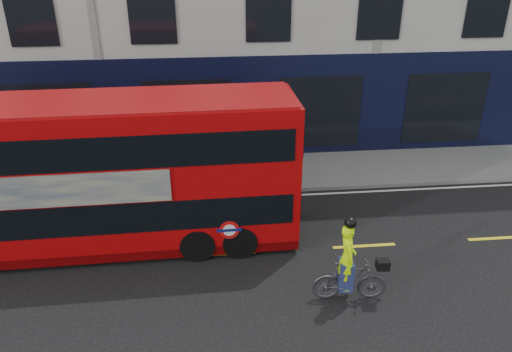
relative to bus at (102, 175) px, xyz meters
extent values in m
plane|color=black|center=(-0.86, -2.37, -2.17)|extent=(120.00, 120.00, 0.00)
cube|color=gray|center=(-0.86, 4.13, -2.11)|extent=(60.00, 3.00, 0.12)
cube|color=slate|center=(-0.86, 2.63, -2.11)|extent=(60.00, 0.12, 0.13)
cube|color=black|center=(-0.86, 5.61, -0.17)|extent=(50.00, 0.08, 4.00)
cube|color=silver|center=(-0.86, 2.33, -2.17)|extent=(58.00, 0.10, 0.01)
cube|color=#AC0609|center=(-0.04, 0.00, 0.13)|extent=(10.51, 2.61, 3.76)
cube|color=#560304|center=(-0.04, 0.00, -1.89)|extent=(10.51, 2.56, 0.29)
cube|color=black|center=(-0.04, 0.00, -0.70)|extent=(10.09, 2.64, 0.86)
cube|color=black|center=(-0.04, 0.00, 1.11)|extent=(10.09, 2.64, 0.86)
cube|color=maroon|center=(-0.04, 0.00, 2.03)|extent=(10.30, 2.51, 0.08)
cube|color=black|center=(5.21, 0.12, -0.70)|extent=(0.09, 2.14, 0.86)
cube|color=black|center=(5.21, 0.12, 1.11)|extent=(0.09, 2.14, 0.86)
cube|color=#BCB682|center=(-0.96, -1.24, 0.20)|extent=(5.70, 0.17, 0.86)
cylinder|color=red|center=(3.31, -1.14, -1.22)|extent=(0.53, 0.03, 0.53)
cylinder|color=white|center=(3.31, -1.15, -1.22)|extent=(0.34, 0.03, 0.34)
cube|color=#0C1459|center=(3.31, -1.15, -1.22)|extent=(0.67, 0.03, 0.09)
cylinder|color=black|center=(3.57, 0.08, -1.70)|extent=(1.00, 2.45, 0.95)
cylinder|color=black|center=(2.43, 0.06, -1.70)|extent=(1.00, 2.45, 0.95)
imported|color=#404244|center=(6.08, -3.01, -1.64)|extent=(1.82, 0.65, 1.07)
imported|color=#BAF401|center=(5.97, -3.01, -0.96)|extent=(0.45, 0.64, 1.68)
cube|color=black|center=(6.83, -3.08, -1.19)|extent=(0.32, 0.26, 0.24)
cube|color=navy|center=(5.97, -3.01, -1.47)|extent=(0.36, 0.44, 0.76)
sphere|color=black|center=(5.97, -3.01, -0.03)|extent=(0.28, 0.28, 0.28)
camera|label=1|loc=(2.90, -12.33, 5.84)|focal=35.00mm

